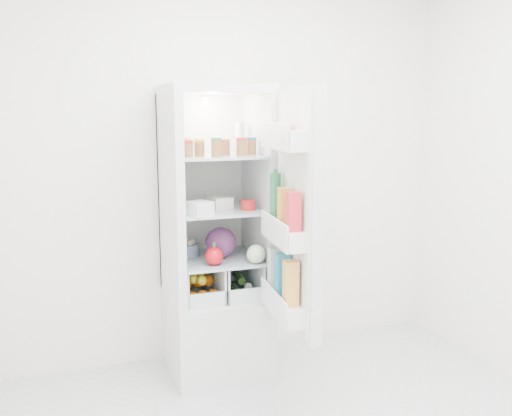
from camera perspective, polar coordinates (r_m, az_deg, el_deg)
name	(u,v)px	position (r m, az deg, el deg)	size (l,w,h in m)	color
room_walls	(338,124)	(2.42, 8.21, 8.28)	(3.02, 3.02, 2.61)	white
refrigerator	(214,268)	(3.64, -4.20, -5.98)	(0.60, 0.60, 1.80)	silver
shelf_low	(217,259)	(3.57, -3.95, -5.08)	(0.49, 0.53, 0.01)	#ABC1C8
shelf_mid	(216,210)	(3.50, -4.01, -0.17)	(0.49, 0.53, 0.01)	#ABC1C8
shelf_top	(216,156)	(3.46, -4.07, 5.23)	(0.49, 0.53, 0.01)	#ABC1C8
crisper_left	(198,281)	(3.57, -5.83, -7.25)	(0.23, 0.46, 0.22)	silver
crisper_right	(236,277)	(3.63, -2.05, -6.91)	(0.23, 0.46, 0.22)	silver
condiment_jars	(215,148)	(3.37, -4.08, 5.97)	(0.46, 0.32, 0.08)	#B21919
squeeze_bottle	(240,138)	(3.58, -1.59, 7.05)	(0.06, 0.06, 0.19)	white
tub_white	(199,208)	(3.27, -5.70, -0.05)	(0.12, 0.12, 0.08)	silver
tub_cream	(220,203)	(3.49, -3.57, 0.52)	(0.12, 0.12, 0.07)	white
tin_red	(248,205)	(3.44, -0.77, 0.32)	(0.09, 0.09, 0.06)	red
red_cabbage	(221,243)	(3.54, -3.54, -3.47)	(0.19, 0.19, 0.19)	#56205E
bell_pepper	(214,256)	(3.38, -4.21, -4.82)	(0.11, 0.11, 0.11)	red
mushroom_bowl	(186,250)	(3.62, -6.97, -4.17)	(0.16, 0.16, 0.07)	#7E9CBC
salad_bag	(256,254)	(3.41, 0.00, -4.64)	(0.11, 0.11, 0.11)	beige
citrus_pile	(200,286)	(3.53, -5.63, -7.77)	(0.20, 0.24, 0.16)	orange
veg_pile	(237,284)	(3.65, -1.96, -7.62)	(0.16, 0.30, 0.10)	#234A18
fridge_door	(294,216)	(3.05, 3.82, -0.80)	(0.22, 0.60, 1.30)	silver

